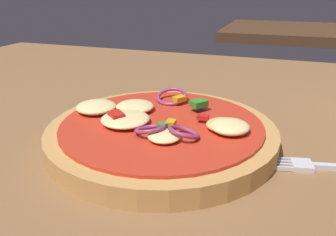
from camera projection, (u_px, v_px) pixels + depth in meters
dining_table at (205, 149)px, 0.38m from camera, size 1.26×0.87×0.03m
pizza at (161, 131)px, 0.35m from camera, size 0.24×0.24×0.04m
background_table at (334, 34)px, 1.21m from camera, size 0.78×0.45×0.03m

